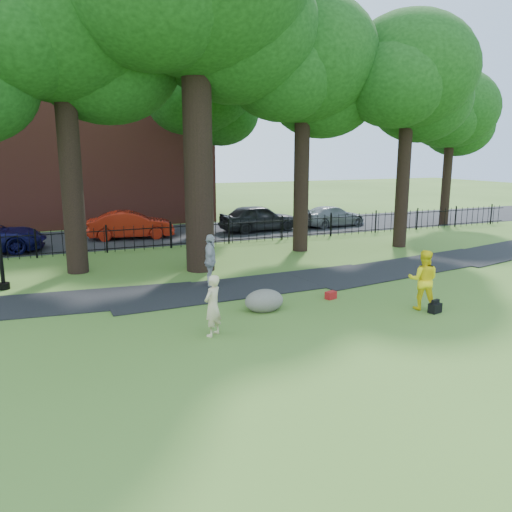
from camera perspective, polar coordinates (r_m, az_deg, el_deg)
name	(u,v)px	position (r m, az deg, el deg)	size (l,w,h in m)	color
ground	(276,325)	(13.60, 2.28, -7.92)	(120.00, 120.00, 0.00)	#466A25
footpath	(254,286)	(17.39, -0.21, -3.48)	(36.00, 2.60, 0.03)	black
street	(154,235)	(28.48, -11.56, 2.31)	(80.00, 7.00, 0.02)	black
iron_fence	(171,236)	(24.53, -9.73, 2.29)	(44.00, 0.04, 1.20)	black
brick_building	(64,130)	(35.63, -21.14, 13.33)	(18.00, 8.00, 12.00)	brown
tree_row	(198,59)	(21.16, -6.60, 21.45)	(26.82, 7.96, 12.42)	black
woman	(213,306)	(12.68, -4.98, -5.67)	(0.58, 0.38, 1.58)	beige
man	(423,280)	(15.51, 18.57, -2.60)	(0.87, 0.68, 1.79)	yellow
pedestrian	(210,261)	(17.23, -5.23, -0.54)	(1.07, 0.45, 1.83)	#AFAFB4
boulder	(264,299)	(14.74, 0.94, -4.93)	(1.17, 0.89, 0.69)	#696257
backpack	(435,308)	(15.47, 19.77, -5.61)	(0.38, 0.24, 0.28)	black
red_bag	(331,295)	(16.09, 8.55, -4.45)	(0.35, 0.22, 0.24)	maroon
red_sedan	(131,225)	(27.63, -14.13, 3.46)	(1.57, 4.50, 1.48)	#9D1B0C
grey_car	(258,218)	(29.36, 0.29, 4.38)	(1.86, 4.62, 1.57)	black
silver_car	(333,216)	(31.67, 8.75, 4.51)	(1.76, 4.33, 1.26)	gray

